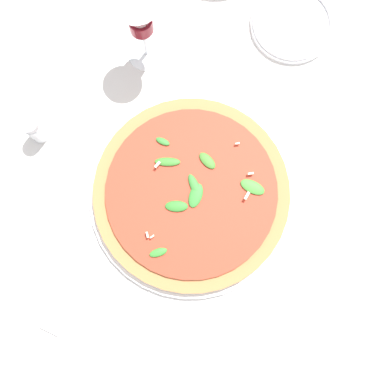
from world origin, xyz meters
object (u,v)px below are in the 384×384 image
object	(u,v)px
pizza_arugula_main	(192,193)
wine_glass	(140,20)
side_plate_white	(292,24)
shaker_pepper	(35,129)
fork	(5,306)

from	to	relation	value
pizza_arugula_main	wine_glass	distance (m)	0.29
side_plate_white	shaker_pepper	distance (m)	0.50
fork	wine_glass	bearing A→B (deg)	-91.96
shaker_pepper	pizza_arugula_main	bearing A→B (deg)	-163.34
fork	side_plate_white	bearing A→B (deg)	-109.56
side_plate_white	shaker_pepper	bearing A→B (deg)	63.25
side_plate_white	shaker_pepper	xyz separation A→B (m)	(0.23, 0.45, 0.02)
pizza_arugula_main	shaker_pepper	xyz separation A→B (m)	(0.28, 0.08, 0.02)
wine_glass	side_plate_white	size ratio (longest dim) A/B	1.05
pizza_arugula_main	shaker_pepper	bearing A→B (deg)	16.66
wine_glass	fork	xyz separation A→B (m)	(-0.10, 0.50, -0.11)
pizza_arugula_main	side_plate_white	bearing A→B (deg)	-81.66
pizza_arugula_main	wine_glass	bearing A→B (deg)	-33.97
wine_glass	shaker_pepper	world-z (taller)	wine_glass
pizza_arugula_main	side_plate_white	size ratio (longest dim) A/B	2.30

